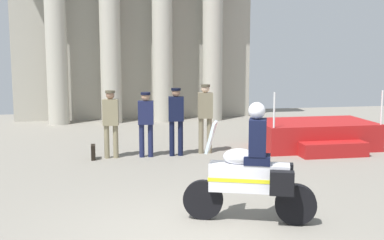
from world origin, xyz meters
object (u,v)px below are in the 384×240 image
(officer_in_row_3, at_px, (205,113))
(officer_in_row_2, at_px, (176,116))
(reviewing_stand, at_px, (315,135))
(briefcase_on_ground, at_px, (93,152))
(officer_in_row_0, at_px, (111,119))
(motorcycle_with_rider, at_px, (254,173))
(officer_in_row_1, at_px, (146,119))

(officer_in_row_3, bearing_deg, officer_in_row_2, 20.37)
(reviewing_stand, height_order, briefcase_on_ground, reviewing_stand)
(reviewing_stand, xyz_separation_m, officer_in_row_2, (-3.89, -0.32, 0.67))
(officer_in_row_0, xyz_separation_m, officer_in_row_3, (2.41, 0.15, 0.07))
(officer_in_row_0, bearing_deg, officer_in_row_3, -169.12)
(officer_in_row_3, bearing_deg, briefcase_on_ground, 11.91)
(officer_in_row_2, bearing_deg, officer_in_row_0, 6.18)
(officer_in_row_0, xyz_separation_m, motorcycle_with_rider, (2.10, -5.03, -0.20))
(reviewing_stand, bearing_deg, officer_in_row_1, -176.01)
(motorcycle_with_rider, bearing_deg, officer_in_row_1, -56.33)
(officer_in_row_1, bearing_deg, officer_in_row_0, 4.97)
(officer_in_row_1, relative_size, officer_in_row_3, 0.91)
(officer_in_row_3, height_order, briefcase_on_ground, officer_in_row_3)
(reviewing_stand, xyz_separation_m, officer_in_row_3, (-3.10, -0.14, 0.71))
(officer_in_row_3, relative_size, motorcycle_with_rider, 0.89)
(officer_in_row_1, height_order, motorcycle_with_rider, motorcycle_with_rider)
(reviewing_stand, relative_size, briefcase_on_ground, 8.62)
(reviewing_stand, height_order, officer_in_row_3, officer_in_row_3)
(officer_in_row_1, bearing_deg, officer_in_row_2, -172.45)
(reviewing_stand, distance_m, motorcycle_with_rider, 6.34)
(officer_in_row_3, bearing_deg, officer_in_row_0, 10.88)
(officer_in_row_1, xyz_separation_m, motorcycle_with_rider, (1.24, -5.00, -0.17))
(reviewing_stand, relative_size, officer_in_row_2, 1.80)
(reviewing_stand, xyz_separation_m, motorcycle_with_rider, (-3.41, -5.32, 0.45))
(officer_in_row_0, bearing_deg, motorcycle_with_rider, 119.89)
(officer_in_row_0, height_order, motorcycle_with_rider, motorcycle_with_rider)
(officer_in_row_2, distance_m, motorcycle_with_rider, 5.03)
(officer_in_row_2, relative_size, officer_in_row_3, 0.96)
(officer_in_row_1, xyz_separation_m, briefcase_on_ground, (-1.31, -0.05, -0.78))
(motorcycle_with_rider, bearing_deg, officer_in_row_3, -73.65)
(officer_in_row_0, height_order, briefcase_on_ground, officer_in_row_0)
(reviewing_stand, xyz_separation_m, officer_in_row_1, (-4.65, -0.32, 0.61))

